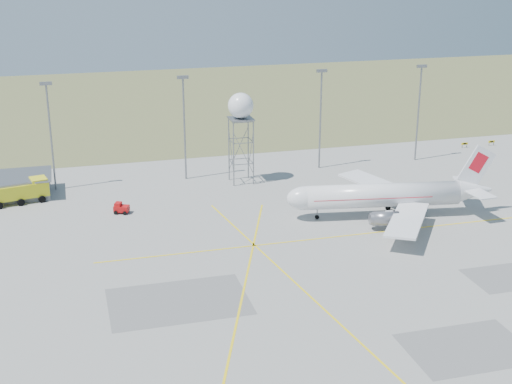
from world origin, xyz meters
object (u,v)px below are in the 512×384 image
object	(u,v)px
airliner_main	(386,196)
baggage_tug	(121,209)
fire_truck	(20,192)
radar_tower	(241,133)

from	to	relation	value
airliner_main	baggage_tug	world-z (taller)	airliner_main
baggage_tug	fire_truck	bearing A→B (deg)	171.90
airliner_main	radar_tower	world-z (taller)	radar_tower
radar_tower	airliner_main	bearing A→B (deg)	-52.41
radar_tower	fire_truck	size ratio (longest dim) A/B	1.63
baggage_tug	airliner_main	bearing A→B (deg)	5.91
airliner_main	radar_tower	xyz separation A→B (m)	(-19.00, 24.68, 6.16)
fire_truck	airliner_main	bearing A→B (deg)	-33.69
radar_tower	baggage_tug	bearing A→B (deg)	-155.02
airliner_main	radar_tower	distance (m)	31.75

